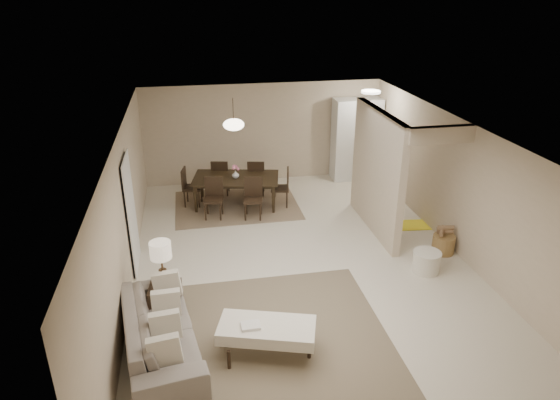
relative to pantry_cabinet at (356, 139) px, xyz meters
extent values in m
plane|color=beige|center=(-2.35, -4.15, -1.05)|extent=(9.00, 9.00, 0.00)
plane|color=white|center=(-2.35, -4.15, 1.45)|extent=(9.00, 9.00, 0.00)
plane|color=#BBA98D|center=(-2.35, 0.35, 0.20)|extent=(6.00, 0.00, 6.00)
plane|color=#BBA98D|center=(-5.35, -4.15, 0.20)|extent=(0.00, 9.00, 9.00)
plane|color=#BBA98D|center=(0.65, -4.15, 0.20)|extent=(0.00, 9.00, 9.00)
cube|color=#BBA98D|center=(-0.55, -2.90, 0.20)|extent=(0.15, 2.50, 2.50)
cube|color=black|center=(-5.32, -3.55, -0.03)|extent=(0.04, 0.90, 2.04)
cube|color=silver|center=(0.00, 0.00, 0.00)|extent=(1.20, 0.55, 2.10)
cylinder|color=white|center=(-0.05, -0.95, 1.41)|extent=(0.44, 0.44, 0.05)
cube|color=brown|center=(-3.16, -6.01, -1.04)|extent=(3.20, 3.20, 0.01)
imported|color=gray|center=(-4.80, -6.01, -0.71)|extent=(2.45, 1.26, 0.68)
cube|color=beige|center=(-3.36, -6.31, -0.66)|extent=(1.44, 0.97, 0.18)
cylinder|color=black|center=(-3.91, -6.53, -0.90)|extent=(0.05, 0.05, 0.30)
cylinder|color=black|center=(-2.81, -6.53, -0.90)|extent=(0.05, 0.05, 0.30)
cylinder|color=black|center=(-3.91, -6.09, -0.90)|extent=(0.05, 0.05, 0.30)
cylinder|color=black|center=(-2.81, -6.09, -0.90)|extent=(0.05, 0.05, 0.30)
cube|color=black|center=(-4.75, -5.16, -0.79)|extent=(0.52, 0.52, 0.52)
cylinder|color=#48321E|center=(-4.75, -5.16, -0.38)|extent=(0.12, 0.12, 0.30)
cylinder|color=#48321E|center=(-4.75, -5.16, -0.10)|extent=(0.03, 0.03, 0.26)
cylinder|color=beige|center=(-4.75, -5.16, 0.10)|extent=(0.32, 0.32, 0.26)
cylinder|color=beige|center=(-0.22, -4.72, -0.86)|extent=(0.49, 0.49, 0.38)
cylinder|color=brown|center=(0.40, -4.15, -0.87)|extent=(0.53, 0.53, 0.36)
cube|color=brown|center=(-3.24, -1.22, -1.04)|extent=(2.80, 2.10, 0.01)
imported|color=black|center=(-3.24, -1.22, -0.71)|extent=(2.10, 1.44, 0.68)
imported|color=silver|center=(-3.24, -1.22, -0.29)|extent=(0.17, 0.17, 0.17)
cube|color=yellow|center=(0.35, -2.95, -1.04)|extent=(0.86, 0.58, 0.01)
cylinder|color=#48321E|center=(-3.24, -1.22, 1.20)|extent=(0.02, 0.02, 0.50)
ellipsoid|color=#FFEAC6|center=(-3.24, -1.22, 0.87)|extent=(0.46, 0.46, 0.25)
camera|label=1|loc=(-4.21, -11.79, 3.70)|focal=32.00mm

